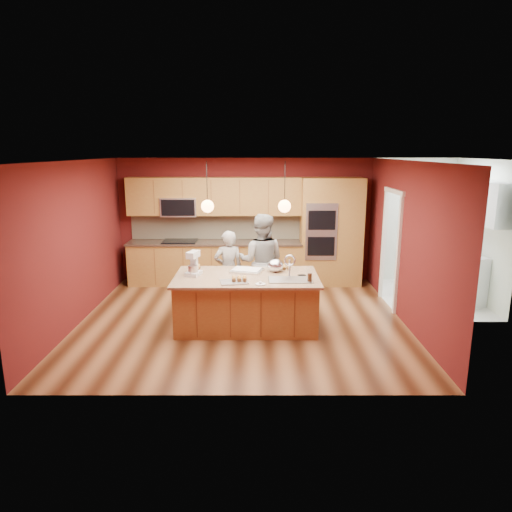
{
  "coord_description": "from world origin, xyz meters",
  "views": [
    {
      "loc": [
        0.24,
        -7.44,
        2.87
      ],
      "look_at": [
        0.24,
        -0.1,
        1.15
      ],
      "focal_mm": 32.0,
      "sensor_mm": 36.0,
      "label": 1
    }
  ],
  "objects_px": {
    "stand_mixer": "(193,265)",
    "island": "(247,301)",
    "person_right": "(261,262)",
    "mixing_bowl": "(275,265)",
    "person_left": "(228,270)"
  },
  "relations": [
    {
      "from": "person_right",
      "to": "stand_mixer",
      "type": "height_order",
      "value": "person_right"
    },
    {
      "from": "island",
      "to": "person_right",
      "type": "xyz_separation_m",
      "value": [
        0.24,
        0.91,
        0.44
      ]
    },
    {
      "from": "island",
      "to": "person_left",
      "type": "distance_m",
      "value": 1.02
    },
    {
      "from": "island",
      "to": "stand_mixer",
      "type": "xyz_separation_m",
      "value": [
        -0.88,
        0.05,
        0.59
      ]
    },
    {
      "from": "person_left",
      "to": "person_right",
      "type": "height_order",
      "value": "person_right"
    },
    {
      "from": "island",
      "to": "person_left",
      "type": "bearing_deg",
      "value": 111.76
    },
    {
      "from": "person_right",
      "to": "stand_mixer",
      "type": "distance_m",
      "value": 1.42
    },
    {
      "from": "island",
      "to": "person_right",
      "type": "relative_size",
      "value": 1.33
    },
    {
      "from": "person_right",
      "to": "mixing_bowl",
      "type": "bearing_deg",
      "value": 119.81
    },
    {
      "from": "person_left",
      "to": "person_right",
      "type": "distance_m",
      "value": 0.62
    },
    {
      "from": "island",
      "to": "person_right",
      "type": "height_order",
      "value": "person_right"
    },
    {
      "from": "island",
      "to": "stand_mixer",
      "type": "bearing_deg",
      "value": 176.46
    },
    {
      "from": "mixing_bowl",
      "to": "person_right",
      "type": "bearing_deg",
      "value": 109.6
    },
    {
      "from": "stand_mixer",
      "to": "island",
      "type": "bearing_deg",
      "value": 13.39
    },
    {
      "from": "island",
      "to": "mixing_bowl",
      "type": "height_order",
      "value": "island"
    }
  ]
}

